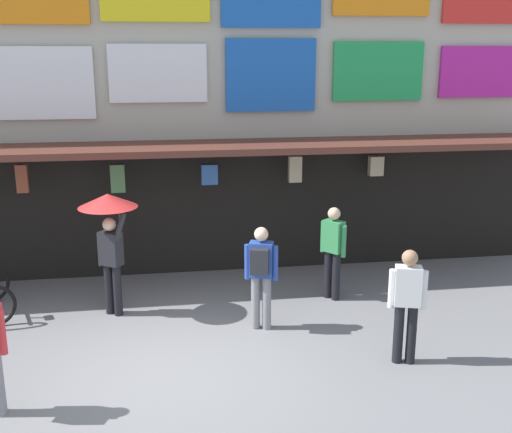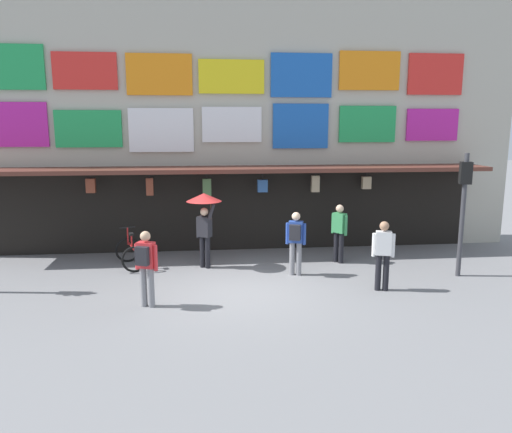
{
  "view_description": "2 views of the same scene",
  "coord_description": "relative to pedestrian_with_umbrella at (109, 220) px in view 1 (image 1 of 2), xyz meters",
  "views": [
    {
      "loc": [
        0.0,
        -7.99,
        4.31
      ],
      "look_at": [
        1.55,
        2.12,
        1.59
      ],
      "focal_mm": 44.0,
      "sensor_mm": 36.0,
      "label": 1
    },
    {
      "loc": [
        -0.87,
        -11.18,
        3.91
      ],
      "look_at": [
        0.49,
        1.62,
        1.49
      ],
      "focal_mm": 34.6,
      "sensor_mm": 36.0,
      "label": 2
    }
  ],
  "objects": [
    {
      "name": "pedestrian_in_black",
      "position": [
        3.81,
        0.12,
        -0.69
      ],
      "size": [
        0.4,
        0.43,
        1.68
      ],
      "color": "black",
      "rests_on": "ground"
    },
    {
      "name": "pedestrian_in_red",
      "position": [
        4.18,
        -2.35,
        -0.69
      ],
      "size": [
        0.51,
        0.31,
        1.68
      ],
      "color": "black",
      "rests_on": "ground"
    },
    {
      "name": "pedestrian_in_blue",
      "position": [
        2.35,
        -0.95,
        -0.66
      ],
      "size": [
        0.51,
        0.43,
        1.68
      ],
      "color": "gray",
      "rests_on": "ground"
    },
    {
      "name": "shopfront",
      "position": [
        0.88,
        2.51,
        2.32
      ],
      "size": [
        18.0,
        2.6,
        8.0
      ],
      "color": "#B2AD9E",
      "rests_on": "ground"
    },
    {
      "name": "pedestrian_with_umbrella",
      "position": [
        0.0,
        0.0,
        0.0
      ],
      "size": [
        0.96,
        0.96,
        2.08
      ],
      "color": "black",
      "rests_on": "ground"
    },
    {
      "name": "ground_plane",
      "position": [
        0.88,
        -2.06,
        -1.64
      ],
      "size": [
        80.0,
        80.0,
        0.0
      ],
      "primitive_type": "plane",
      "color": "slate"
    }
  ]
}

